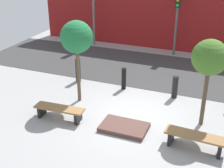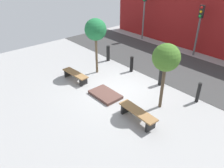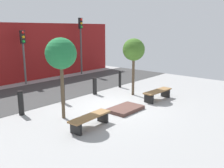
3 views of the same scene
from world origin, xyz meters
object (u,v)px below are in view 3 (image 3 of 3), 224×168
bench_left (90,119)px  tree_behind_right_bench (134,50)px  bollard_far_left (21,103)px  bollard_right (120,79)px  traffic_light_mid_east (81,36)px  bollard_left (63,94)px  tree_behind_left_bench (61,54)px  planter_bed (125,109)px  traffic_light_mid_west (23,47)px  bollard_center (95,86)px  bench_right (158,93)px

bench_left → tree_behind_right_bench: tree_behind_right_bench is taller
bollard_far_left → bollard_right: bearing=0.0°
bench_left → traffic_light_mid_east: size_ratio=0.43×
bench_left → traffic_light_mid_east: (6.94, 8.01, 2.51)m
bench_left → bollard_left: 3.28m
bollard_far_left → tree_behind_left_bench: bearing=-61.2°
bollard_left → traffic_light_mid_east: bearing=41.0°
planter_bed → bollard_far_left: bollard_far_left is taller
tree_behind_left_bench → traffic_light_mid_west: size_ratio=0.94×
tree_behind_left_bench → traffic_light_mid_east: traffic_light_mid_east is taller
planter_bed → bench_left: bearing=-175.0°
tree_behind_right_bench → bollard_left: (-3.31, 1.58, -1.86)m
bollard_far_left → bollard_left: size_ratio=1.10×
tree_behind_right_bench → bollard_far_left: size_ratio=2.94×
planter_bed → bollard_center: bollard_center is taller
tree_behind_right_bench → bollard_far_left: bearing=163.7°
planter_bed → bollard_left: bearing=110.2°
bollard_center → tree_behind_right_bench: bearing=-52.2°
planter_bed → tree_behind_right_bench: tree_behind_right_bench is taller
bench_right → tree_behind_left_bench: 5.22m
bench_left → bollard_right: bollard_right is taller
bench_right → bollard_center: bollard_center is taller
bollard_far_left → traffic_light_mid_east: bearing=32.5°
tree_behind_right_bench → bollard_center: size_ratio=3.30×
tree_behind_left_bench → bollard_far_left: bearing=118.8°
traffic_light_mid_east → bollard_far_left: bearing=-147.5°
bollard_far_left → bollard_center: size_ratio=1.12×
tree_behind_right_bench → traffic_light_mid_west: bearing=109.1°
bollard_far_left → bollard_left: bearing=0.0°
bench_left → planter_bed: size_ratio=1.17×
bench_left → bollard_left: bollard_left is taller
bollard_center → bench_right: bearing=-68.1°
tree_behind_right_bench → traffic_light_mid_east: 6.99m
bollard_far_left → bollard_left: 2.09m
bench_right → tree_behind_left_bench: tree_behind_left_bench is taller
bench_right → tree_behind_left_bench: size_ratio=0.59×
bench_left → tree_behind_left_bench: tree_behind_left_bench is taller
traffic_light_mid_west → bench_left: bearing=-105.8°
tree_behind_left_bench → bollard_center: 4.19m
planter_bed → bollard_right: 4.25m
bollard_left → traffic_light_mid_west: bearing=78.1°
bollard_far_left → bollard_center: 4.18m
bollard_center → planter_bed: bearing=-110.2°
tree_behind_left_bench → bollard_right: (5.41, 1.58, -1.98)m
bollard_center → bollard_right: 2.09m
bench_left → tree_behind_right_bench: (4.54, 1.47, 2.00)m
bench_left → bollard_left: bearing=64.9°
bollard_far_left → bench_left: bearing=-74.1°
bollard_right → traffic_light_mid_west: size_ratio=0.30×
traffic_light_mid_west → bollard_left: bearing=-101.9°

